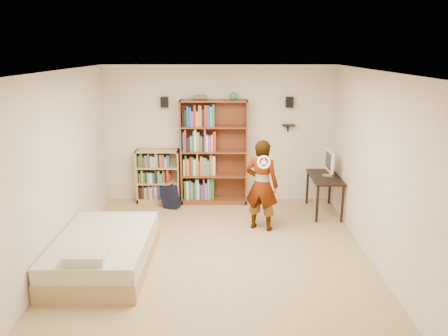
% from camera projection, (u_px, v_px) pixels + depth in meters
% --- Properties ---
extents(ground, '(4.50, 5.00, 0.01)m').
position_uv_depth(ground, '(217.00, 254.00, 6.58)').
color(ground, tan).
rests_on(ground, ground).
extents(room_shell, '(4.52, 5.02, 2.71)m').
position_uv_depth(room_shell, '(217.00, 139.00, 6.12)').
color(room_shell, white).
rests_on(room_shell, ground).
extents(crown_molding, '(4.50, 5.00, 0.06)m').
position_uv_depth(crown_molding, '(217.00, 73.00, 5.88)').
color(crown_molding, white).
rests_on(crown_molding, room_shell).
extents(speaker_left, '(0.14, 0.12, 0.20)m').
position_uv_depth(speaker_left, '(165.00, 102.00, 8.37)').
color(speaker_left, black).
rests_on(speaker_left, room_shell).
extents(speaker_right, '(0.14, 0.12, 0.20)m').
position_uv_depth(speaker_right, '(289.00, 102.00, 8.37)').
color(speaker_right, black).
rests_on(speaker_right, room_shell).
extents(wall_shelf, '(0.25, 0.16, 0.02)m').
position_uv_depth(wall_shelf, '(288.00, 125.00, 8.50)').
color(wall_shelf, black).
rests_on(wall_shelf, room_shell).
extents(tall_bookshelf, '(1.29, 0.38, 2.05)m').
position_uv_depth(tall_bookshelf, '(214.00, 153.00, 8.54)').
color(tall_bookshelf, brown).
rests_on(tall_bookshelf, ground).
extents(low_bookshelf, '(0.85, 0.32, 1.07)m').
position_uv_depth(low_bookshelf, '(158.00, 176.00, 8.70)').
color(low_bookshelf, tan).
rests_on(low_bookshelf, ground).
extents(computer_desk, '(0.52, 1.04, 0.71)m').
position_uv_depth(computer_desk, '(324.00, 194.00, 8.17)').
color(computer_desk, black).
rests_on(computer_desk, ground).
extents(imac, '(0.15, 0.49, 0.48)m').
position_uv_depth(imac, '(328.00, 164.00, 8.02)').
color(imac, white).
rests_on(imac, computer_desk).
extents(daybed, '(1.28, 1.96, 0.58)m').
position_uv_depth(daybed, '(104.00, 248.00, 6.13)').
color(daybed, beige).
rests_on(daybed, ground).
extents(person, '(0.67, 0.56, 1.56)m').
position_uv_depth(person, '(262.00, 185.00, 7.31)').
color(person, black).
rests_on(person, ground).
extents(wii_wheel, '(0.22, 0.08, 0.22)m').
position_uv_depth(wii_wheel, '(264.00, 162.00, 6.90)').
color(wii_wheel, white).
rests_on(wii_wheel, person).
extents(navy_bag, '(0.39, 0.32, 0.45)m').
position_uv_depth(navy_bag, '(170.00, 197.00, 8.43)').
color(navy_bag, black).
rests_on(navy_bag, ground).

